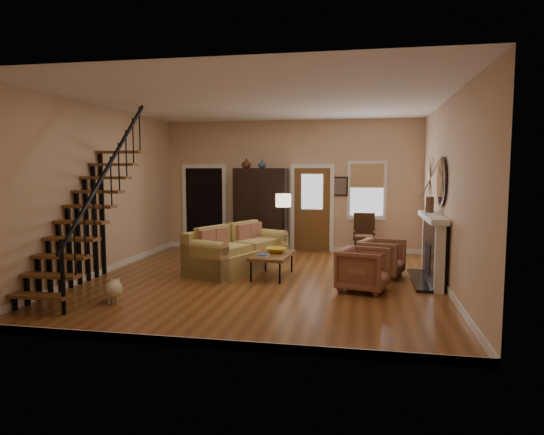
% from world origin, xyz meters
% --- Properties ---
extents(room, '(7.00, 7.33, 3.30)m').
position_xyz_m(room, '(-0.41, 1.76, 1.51)').
color(room, brown).
rests_on(room, ground).
extents(staircase, '(0.94, 2.80, 3.20)m').
position_xyz_m(staircase, '(-2.78, -1.30, 1.60)').
color(staircase, brown).
rests_on(staircase, ground).
extents(fireplace, '(0.33, 1.95, 2.30)m').
position_xyz_m(fireplace, '(3.13, 0.50, 0.74)').
color(fireplace, black).
rests_on(fireplace, ground).
extents(armoire, '(1.30, 0.60, 2.10)m').
position_xyz_m(armoire, '(-0.70, 3.15, 1.05)').
color(armoire, black).
rests_on(armoire, ground).
extents(vase_a, '(0.24, 0.24, 0.25)m').
position_xyz_m(vase_a, '(-1.05, 3.05, 2.22)').
color(vase_a, '#4C2619').
rests_on(vase_a, armoire).
extents(vase_b, '(0.20, 0.20, 0.21)m').
position_xyz_m(vase_b, '(-0.65, 3.05, 2.21)').
color(vase_b, '#334C60').
rests_on(vase_b, armoire).
extents(sofa, '(1.82, 2.51, 0.86)m').
position_xyz_m(sofa, '(-0.69, 0.81, 0.43)').
color(sofa, tan).
rests_on(sofa, ground).
extents(coffee_table, '(0.76, 1.22, 0.45)m').
position_xyz_m(coffee_table, '(0.12, 0.34, 0.22)').
color(coffee_table, brown).
rests_on(coffee_table, ground).
extents(bowl, '(0.40, 0.40, 0.10)m').
position_xyz_m(bowl, '(0.17, 0.49, 0.50)').
color(bowl, gold).
rests_on(bowl, coffee_table).
extents(books, '(0.21, 0.29, 0.05)m').
position_xyz_m(books, '(-0.00, 0.04, 0.48)').
color(books, beige).
rests_on(books, coffee_table).
extents(armchair_left, '(0.98, 0.96, 0.74)m').
position_xyz_m(armchair_left, '(1.84, -0.42, 0.37)').
color(armchair_left, brown).
rests_on(armchair_left, ground).
extents(armchair_right, '(0.99, 0.97, 0.72)m').
position_xyz_m(armchair_right, '(2.20, 0.78, 0.36)').
color(armchair_right, brown).
rests_on(armchair_right, ground).
extents(floor_lamp, '(0.39, 0.39, 1.52)m').
position_xyz_m(floor_lamp, '(0.05, 2.00, 0.76)').
color(floor_lamp, black).
rests_on(floor_lamp, ground).
extents(side_chair, '(0.54, 0.54, 1.02)m').
position_xyz_m(side_chair, '(1.85, 2.95, 0.51)').
color(side_chair, '#331D10').
rests_on(side_chair, ground).
extents(dog, '(0.45, 0.55, 0.34)m').
position_xyz_m(dog, '(-2.00, -1.86, 0.17)').
color(dog, beige).
rests_on(dog, ground).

